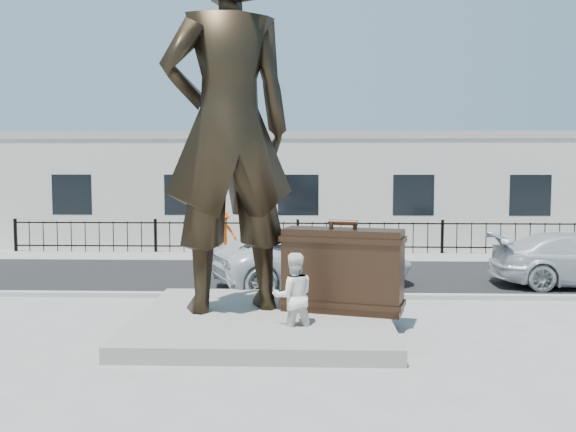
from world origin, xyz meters
The scene contains 12 objects.
ground centered at (0.00, 0.00, 0.00)m, with size 100.00×100.00×0.00m, color #9E9991.
street centered at (0.00, 8.00, 0.01)m, with size 40.00×7.00×0.01m, color black.
curb centered at (0.00, 4.50, 0.06)m, with size 40.00×0.25×0.12m, color #A5A399.
far_sidewalk centered at (0.00, 12.00, 0.01)m, with size 40.00×2.50×0.02m, color #9E9991.
plinth centered at (-0.50, 1.50, 0.15)m, with size 5.20×5.20×0.30m, color gray.
fence centered at (0.00, 12.80, 0.60)m, with size 22.00×0.10×1.20m, color black.
building centered at (0.00, 17.00, 2.20)m, with size 28.00×7.00×4.40m, color silver.
statue centered at (-1.25, 1.87, 4.17)m, with size 2.82×1.85×7.74m, color black.
suitcase centered at (1.16, 1.75, 1.18)m, with size 2.49×0.79×1.75m, color #322015.
tourist centered at (0.15, 0.61, 0.85)m, with size 0.83×0.65×1.71m, color white.
car_white centered at (0.59, 6.03, 0.78)m, with size 2.56×5.56×1.54m, color silver.
worker centered at (-2.80, 12.09, 0.84)m, with size 1.06×0.61×1.64m, color #DE4F0B.
Camera 1 is at (0.47, -11.62, 3.40)m, focal length 40.00 mm.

